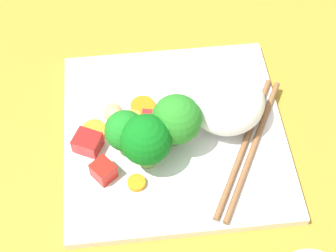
# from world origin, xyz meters

# --- Properties ---
(ground_plane) EXTENTS (1.10, 1.10, 0.02)m
(ground_plane) POSITION_xyz_m (0.00, 0.00, -0.01)
(ground_plane) COLOR olive
(square_plate) EXTENTS (0.27, 0.27, 0.01)m
(square_plate) POSITION_xyz_m (0.00, 0.00, 0.01)
(square_plate) COLOR white
(square_plate) RESTS_ON ground_plane
(rice_mound) EXTENTS (0.11, 0.11, 0.07)m
(rice_mound) POSITION_xyz_m (-0.06, -0.01, 0.05)
(rice_mound) COLOR white
(rice_mound) RESTS_ON square_plate
(broccoli_floret_0) EXTENTS (0.06, 0.06, 0.08)m
(broccoli_floret_0) POSITION_xyz_m (0.04, 0.04, 0.06)
(broccoli_floret_0) COLOR #80B04F
(broccoli_floret_0) RESTS_ON square_plate
(broccoli_floret_1) EXTENTS (0.05, 0.05, 0.07)m
(broccoli_floret_1) POSITION_xyz_m (0.06, 0.02, 0.05)
(broccoli_floret_1) COLOR #599E46
(broccoli_floret_1) RESTS_ON square_plate
(broccoli_floret_2) EXTENTS (0.06, 0.06, 0.08)m
(broccoli_floret_2) POSITION_xyz_m (-0.00, 0.02, 0.06)
(broccoli_floret_2) COLOR #6A9F56
(broccoli_floret_2) RESTS_ON square_plate
(carrot_slice_0) EXTENTS (0.04, 0.04, 0.01)m
(carrot_slice_0) POSITION_xyz_m (0.05, -0.02, 0.02)
(carrot_slice_0) COLOR #FC9B2F
(carrot_slice_0) RESTS_ON square_plate
(carrot_slice_1) EXTENTS (0.03, 0.03, 0.01)m
(carrot_slice_1) POSITION_xyz_m (0.07, -0.00, 0.02)
(carrot_slice_1) COLOR orange
(carrot_slice_1) RESTS_ON square_plate
(carrot_slice_2) EXTENTS (0.04, 0.04, 0.01)m
(carrot_slice_2) POSITION_xyz_m (0.03, -0.04, 0.02)
(carrot_slice_2) COLOR orange
(carrot_slice_2) RESTS_ON square_plate
(carrot_slice_3) EXTENTS (0.03, 0.03, 0.01)m
(carrot_slice_3) POSITION_xyz_m (0.05, 0.07, 0.02)
(carrot_slice_3) COLOR orange
(carrot_slice_3) RESTS_ON square_plate
(carrot_slice_4) EXTENTS (0.04, 0.04, 0.01)m
(carrot_slice_4) POSITION_xyz_m (0.10, -0.01, 0.02)
(carrot_slice_4) COLOR orange
(carrot_slice_4) RESTS_ON square_plate
(pepper_chunk_0) EXTENTS (0.03, 0.03, 0.02)m
(pepper_chunk_0) POSITION_xyz_m (0.09, 0.05, 0.02)
(pepper_chunk_0) COLOR red
(pepper_chunk_0) RESTS_ON square_plate
(pepper_chunk_1) EXTENTS (0.03, 0.03, 0.02)m
(pepper_chunk_1) POSITION_xyz_m (0.03, -0.01, 0.02)
(pepper_chunk_1) COLOR red
(pepper_chunk_1) RESTS_ON square_plate
(pepper_chunk_2) EXTENTS (0.04, 0.04, 0.02)m
(pepper_chunk_2) POSITION_xyz_m (0.10, 0.01, 0.02)
(pepper_chunk_2) COLOR red
(pepper_chunk_2) RESTS_ON square_plate
(chicken_piece_0) EXTENTS (0.03, 0.03, 0.02)m
(chicken_piece_0) POSITION_xyz_m (0.07, -0.03, 0.02)
(chicken_piece_0) COLOR tan
(chicken_piece_0) RESTS_ON square_plate
(chicken_piece_1) EXTENTS (0.03, 0.03, 0.02)m
(chicken_piece_1) POSITION_xyz_m (0.04, 0.01, 0.02)
(chicken_piece_1) COLOR tan
(chicken_piece_1) RESTS_ON square_plate
(chicken_piece_2) EXTENTS (0.03, 0.03, 0.02)m
(chicken_piece_2) POSITION_xyz_m (-0.00, -0.01, 0.02)
(chicken_piece_2) COLOR tan
(chicken_piece_2) RESTS_ON square_plate
(chopstick_pair) EXTENTS (0.12, 0.19, 0.01)m
(chopstick_pair) POSITION_xyz_m (-0.08, 0.03, 0.02)
(chopstick_pair) COLOR brown
(chopstick_pair) RESTS_ON square_plate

